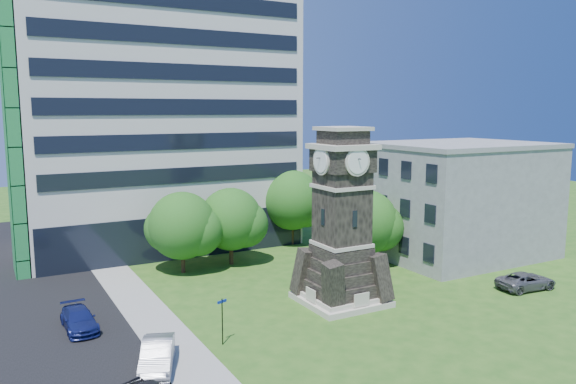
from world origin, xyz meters
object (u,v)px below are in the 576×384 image
park_bench (344,299)px  street_sign (222,316)px  car_street_mid (157,355)px  car_east_lot (526,281)px  car_street_north (79,319)px  clock_tower (342,228)px

park_bench → street_sign: 10.04m
park_bench → car_street_mid: bearing=-147.8°
car_east_lot → park_bench: car_east_lot is taller
car_street_north → park_bench: bearing=-16.5°
car_street_mid → clock_tower: bearing=36.3°
car_street_north → street_sign: size_ratio=1.60×
clock_tower → car_street_mid: 15.34m
clock_tower → park_bench: size_ratio=6.74×
clock_tower → park_bench: 4.85m
car_street_mid → car_east_lot: 27.93m
clock_tower → car_street_north: 17.84m
clock_tower → street_sign: clock_tower is taller
clock_tower → car_street_north: clock_tower is taller
clock_tower → street_sign: size_ratio=4.48×
car_east_lot → park_bench: bearing=81.8°
clock_tower → car_east_lot: clock_tower is taller
car_street_north → car_street_mid: bearing=-71.8°
car_street_mid → street_sign: (4.12, 1.20, 0.97)m
car_street_north → street_sign: (6.85, -6.33, 1.07)m
car_street_mid → car_street_north: bearing=130.6°
car_east_lot → park_bench: size_ratio=2.56×
car_east_lot → street_sign: 23.88m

